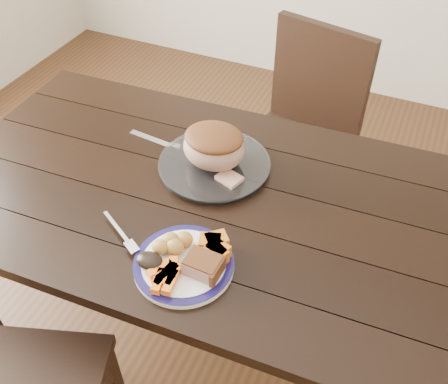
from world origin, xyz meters
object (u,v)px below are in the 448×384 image
at_px(dinner_plate, 184,265).
at_px(serving_platter, 214,166).
at_px(dining_table, 203,214).
at_px(chair_far, 301,128).
at_px(carving_knife, 186,151).
at_px(roast_joint, 214,148).
at_px(pork_slice, 203,265).
at_px(fork, 122,235).

relative_size(dinner_plate, serving_platter, 0.76).
xyz_separation_m(dining_table, serving_platter, (-0.01, 0.12, 0.10)).
bearing_deg(chair_far, carving_knife, 81.82).
relative_size(dining_table, serving_platter, 4.83).
distance_m(dinner_plate, carving_knife, 0.47).
height_order(serving_platter, roast_joint, roast_joint).
height_order(dining_table, dinner_plate, dinner_plate).
bearing_deg(dining_table, serving_platter, 96.83).
xyz_separation_m(pork_slice, carving_knife, (-0.27, 0.42, -0.03)).
xyz_separation_m(serving_platter, fork, (-0.10, -0.37, 0.01)).
bearing_deg(serving_platter, dinner_plate, -76.59).
xyz_separation_m(chair_far, pork_slice, (0.04, -1.01, 0.27)).
bearing_deg(dining_table, dinner_plate, -73.79).
relative_size(serving_platter, pork_slice, 3.83).
bearing_deg(dining_table, chair_far, 82.38).
bearing_deg(roast_joint, dinner_plate, -76.59).
height_order(dining_table, chair_far, chair_far).
distance_m(serving_platter, fork, 0.38).
bearing_deg(roast_joint, pork_slice, -69.03).
xyz_separation_m(fork, roast_joint, (0.10, 0.37, 0.06)).
distance_m(serving_platter, pork_slice, 0.42).
bearing_deg(pork_slice, carving_knife, 122.24).
relative_size(serving_platter, fork, 2.09).
bearing_deg(dinner_plate, roast_joint, 103.41).
distance_m(pork_slice, roast_joint, 0.42).
xyz_separation_m(chair_far, roast_joint, (-0.11, -0.62, 0.31)).
bearing_deg(chair_far, serving_platter, 92.87).
bearing_deg(dinner_plate, fork, 175.71).
bearing_deg(serving_platter, roast_joint, -90.00).
relative_size(dining_table, fork, 10.08).
distance_m(dining_table, chair_far, 0.75).
bearing_deg(roast_joint, fork, -105.16).
xyz_separation_m(dining_table, roast_joint, (-0.01, 0.12, 0.17)).
relative_size(roast_joint, carving_knife, 0.60).
xyz_separation_m(dining_table, dinner_plate, (0.08, -0.27, 0.10)).
height_order(pork_slice, roast_joint, roast_joint).
bearing_deg(chair_far, dinner_plate, 101.99).
height_order(dining_table, pork_slice, pork_slice).
bearing_deg(carving_knife, pork_slice, -52.00).
relative_size(pork_slice, roast_joint, 0.46).
relative_size(dining_table, carving_knife, 5.12).
height_order(chair_far, fork, chair_far).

